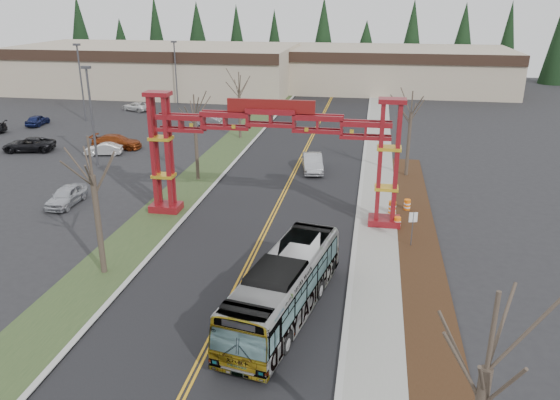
% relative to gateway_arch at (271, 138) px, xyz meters
% --- Properties ---
extents(ground, '(200.00, 200.00, 0.00)m').
position_rel_gateway_arch_xyz_m(ground, '(-0.00, -18.00, -5.98)').
color(ground, black).
rests_on(ground, ground).
extents(road, '(12.00, 110.00, 0.02)m').
position_rel_gateway_arch_xyz_m(road, '(-0.00, 7.00, -5.97)').
color(road, black).
rests_on(road, ground).
extents(lane_line_left, '(0.12, 100.00, 0.01)m').
position_rel_gateway_arch_xyz_m(lane_line_left, '(-0.12, 7.00, -5.96)').
color(lane_line_left, orange).
rests_on(lane_line_left, road).
extents(lane_line_right, '(0.12, 100.00, 0.01)m').
position_rel_gateway_arch_xyz_m(lane_line_right, '(0.12, 7.00, -5.96)').
color(lane_line_right, orange).
rests_on(lane_line_right, road).
extents(curb_right, '(0.30, 110.00, 0.15)m').
position_rel_gateway_arch_xyz_m(curb_right, '(6.15, 7.00, -5.91)').
color(curb_right, '#AFAFAA').
rests_on(curb_right, ground).
extents(sidewalk_right, '(2.60, 110.00, 0.14)m').
position_rel_gateway_arch_xyz_m(sidewalk_right, '(7.60, 7.00, -5.91)').
color(sidewalk_right, gray).
rests_on(sidewalk_right, ground).
extents(landscape_strip, '(2.60, 50.00, 0.12)m').
position_rel_gateway_arch_xyz_m(landscape_strip, '(10.20, -8.00, -5.92)').
color(landscape_strip, '#311D10').
rests_on(landscape_strip, ground).
extents(grass_median, '(4.00, 110.00, 0.08)m').
position_rel_gateway_arch_xyz_m(grass_median, '(-8.00, 7.00, -5.94)').
color(grass_median, '#2D4321').
rests_on(grass_median, ground).
extents(curb_left, '(0.30, 110.00, 0.15)m').
position_rel_gateway_arch_xyz_m(curb_left, '(-6.15, 7.00, -5.91)').
color(curb_left, '#AFAFAA').
rests_on(curb_left, ground).
extents(gateway_arch, '(18.20, 1.60, 8.90)m').
position_rel_gateway_arch_xyz_m(gateway_arch, '(0.00, 0.00, 0.00)').
color(gateway_arch, '#620C10').
rests_on(gateway_arch, ground).
extents(retail_building_west, '(46.00, 22.30, 7.50)m').
position_rel_gateway_arch_xyz_m(retail_building_west, '(-30.00, 53.96, -2.22)').
color(retail_building_west, tan).
rests_on(retail_building_west, ground).
extents(retail_building_east, '(38.00, 20.30, 7.00)m').
position_rel_gateway_arch_xyz_m(retail_building_east, '(10.00, 61.95, -2.47)').
color(retail_building_east, tan).
rests_on(retail_building_east, ground).
extents(conifer_treeline, '(116.10, 5.60, 13.00)m').
position_rel_gateway_arch_xyz_m(conifer_treeline, '(0.25, 74.00, 0.50)').
color(conifer_treeline, black).
rests_on(conifer_treeline, ground).
extents(transit_bus, '(4.68, 11.47, 3.11)m').
position_rel_gateway_arch_xyz_m(transit_bus, '(3.01, -12.48, -4.43)').
color(transit_bus, '#A8AAB0').
rests_on(transit_bus, ground).
extents(silver_sedan, '(2.54, 5.05, 1.59)m').
position_rel_gateway_arch_xyz_m(silver_sedan, '(1.58, 11.90, -5.19)').
color(silver_sedan, '#A5A8AD').
rests_on(silver_sedan, ground).
extents(parked_car_near_a, '(1.85, 4.37, 1.47)m').
position_rel_gateway_arch_xyz_m(parked_car_near_a, '(-16.02, 0.00, -5.25)').
color(parked_car_near_a, silver).
rests_on(parked_car_near_a, ground).
extents(parked_car_near_b, '(3.89, 2.04, 1.22)m').
position_rel_gateway_arch_xyz_m(parked_car_near_b, '(-19.92, 13.73, -5.37)').
color(parked_car_near_b, white).
rests_on(parked_car_near_b, ground).
extents(parked_car_near_c, '(5.57, 3.43, 1.44)m').
position_rel_gateway_arch_xyz_m(parked_car_near_c, '(-28.23, 13.74, -5.26)').
color(parked_car_near_c, black).
rests_on(parked_car_near_c, ground).
extents(parked_car_mid_a, '(5.35, 2.56, 1.50)m').
position_rel_gateway_arch_xyz_m(parked_car_mid_a, '(-19.68, 16.26, -5.23)').
color(parked_car_mid_a, maroon).
rests_on(parked_car_mid_a, ground).
extents(parked_car_mid_b, '(1.90, 4.05, 1.34)m').
position_rel_gateway_arch_xyz_m(parked_car_mid_b, '(-34.50, 25.11, -5.31)').
color(parked_car_mid_b, '#161F4F').
rests_on(parked_car_mid_b, ground).
extents(parked_car_far_a, '(4.34, 2.40, 1.36)m').
position_rel_gateway_arch_xyz_m(parked_car_far_a, '(-13.42, 28.37, -5.30)').
color(parked_car_far_a, '#9B9CA2').
rests_on(parked_car_far_a, ground).
extents(parked_car_far_b, '(4.86, 3.70, 1.23)m').
position_rel_gateway_arch_xyz_m(parked_car_far_b, '(-26.30, 36.15, -5.37)').
color(parked_car_far_b, white).
rests_on(parked_car_far_b, ground).
extents(bare_tree_median_near, '(3.33, 3.33, 8.12)m').
position_rel_gateway_arch_xyz_m(bare_tree_median_near, '(-8.00, -9.88, -0.10)').
color(bare_tree_median_near, '#382D26').
rests_on(bare_tree_median_near, ground).
extents(bare_tree_median_mid, '(2.95, 2.95, 7.46)m').
position_rel_gateway_arch_xyz_m(bare_tree_median_mid, '(-8.00, 7.64, -0.51)').
color(bare_tree_median_mid, '#382D26').
rests_on(bare_tree_median_mid, ground).
extents(bare_tree_median_far, '(2.98, 2.98, 7.39)m').
position_rel_gateway_arch_xyz_m(bare_tree_median_far, '(-8.00, 23.11, -0.59)').
color(bare_tree_median_far, '#382D26').
rests_on(bare_tree_median_far, ground).
extents(bare_tree_right_near, '(3.30, 3.30, 8.56)m').
position_rel_gateway_arch_xyz_m(bare_tree_right_near, '(10.00, -24.04, 0.35)').
color(bare_tree_right_near, '#382D26').
rests_on(bare_tree_right_near, ground).
extents(bare_tree_right_far, '(2.96, 2.96, 7.59)m').
position_rel_gateway_arch_xyz_m(bare_tree_right_far, '(10.00, 11.83, -0.39)').
color(bare_tree_right_far, '#382D26').
rests_on(bare_tree_right_far, ground).
extents(light_pole_near, '(0.81, 0.40, 9.30)m').
position_rel_gateway_arch_xyz_m(light_pole_near, '(-18.67, 10.00, -0.60)').
color(light_pole_near, '#3F3F44').
rests_on(light_pole_near, ground).
extents(light_pole_mid, '(0.84, 0.42, 9.68)m').
position_rel_gateway_arch_xyz_m(light_pole_mid, '(-30.04, 28.82, -0.39)').
color(light_pole_mid, '#3F3F44').
rests_on(light_pole_mid, ground).
extents(light_pole_far, '(0.79, 0.40, 9.13)m').
position_rel_gateway_arch_xyz_m(light_pole_far, '(-22.40, 42.31, -0.70)').
color(light_pole_far, '#3F3F44').
rests_on(light_pole_far, ground).
extents(street_sign, '(0.53, 0.18, 2.37)m').
position_rel_gateway_arch_xyz_m(street_sign, '(9.69, -3.22, -4.28)').
color(street_sign, '#3F3F44').
rests_on(street_sign, ground).
extents(barrel_south, '(0.48, 0.48, 0.89)m').
position_rel_gateway_arch_xyz_m(barrel_south, '(8.89, -0.47, -5.54)').
color(barrel_south, orange).
rests_on(barrel_south, ground).
extents(barrel_mid, '(0.56, 0.56, 1.03)m').
position_rel_gateway_arch_xyz_m(barrel_mid, '(8.59, 2.22, -5.47)').
color(barrel_mid, orange).
rests_on(barrel_mid, ground).
extents(barrel_north, '(0.49, 0.49, 0.91)m').
position_rel_gateway_arch_xyz_m(barrel_north, '(9.71, 3.15, -5.53)').
color(barrel_north, orange).
rests_on(barrel_north, ground).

